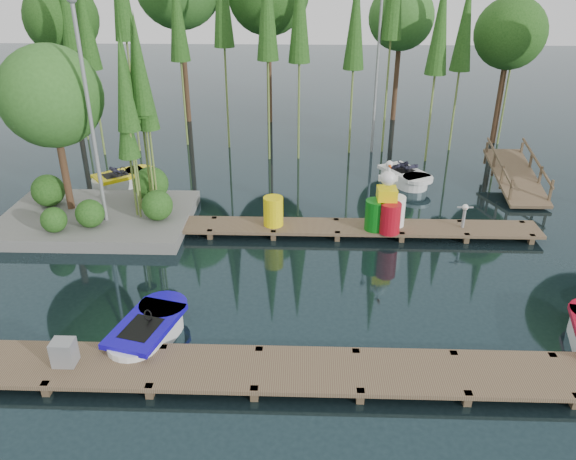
{
  "coord_description": "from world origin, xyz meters",
  "views": [
    {
      "loc": [
        0.97,
        -13.86,
        8.18
      ],
      "look_at": [
        0.5,
        0.5,
        1.1
      ],
      "focal_mm": 35.0,
      "sensor_mm": 36.0,
      "label": 1
    }
  ],
  "objects_px": {
    "utility_cabinet": "(64,352)",
    "island": "(77,129)",
    "boat_yellow_far": "(122,180)",
    "yellow_barrel": "(273,211)",
    "boat_blue": "(148,332)",
    "drum_cluster": "(387,209)"
  },
  "relations": [
    {
      "from": "utility_cabinet",
      "to": "island",
      "type": "bearing_deg",
      "value": 105.79
    },
    {
      "from": "drum_cluster",
      "to": "island",
      "type": "bearing_deg",
      "value": 174.49
    },
    {
      "from": "utility_cabinet",
      "to": "drum_cluster",
      "type": "height_order",
      "value": "drum_cluster"
    },
    {
      "from": "island",
      "to": "drum_cluster",
      "type": "xyz_separation_m",
      "value": [
        9.85,
        -0.95,
        -2.22
      ]
    },
    {
      "from": "boat_yellow_far",
      "to": "yellow_barrel",
      "type": "distance_m",
      "value": 7.33
    },
    {
      "from": "boat_blue",
      "to": "yellow_barrel",
      "type": "distance_m",
      "value": 6.37
    },
    {
      "from": "island",
      "to": "drum_cluster",
      "type": "bearing_deg",
      "value": -5.51
    },
    {
      "from": "boat_yellow_far",
      "to": "drum_cluster",
      "type": "height_order",
      "value": "drum_cluster"
    },
    {
      "from": "island",
      "to": "yellow_barrel",
      "type": "bearing_deg",
      "value": -7.2
    },
    {
      "from": "boat_blue",
      "to": "boat_yellow_far",
      "type": "xyz_separation_m",
      "value": [
        -3.55,
        9.72,
        0.01
      ]
    },
    {
      "from": "boat_blue",
      "to": "drum_cluster",
      "type": "distance_m",
      "value": 8.41
    },
    {
      "from": "island",
      "to": "boat_blue",
      "type": "bearing_deg",
      "value": -60.99
    },
    {
      "from": "boat_blue",
      "to": "yellow_barrel",
      "type": "relative_size",
      "value": 2.93
    },
    {
      "from": "drum_cluster",
      "to": "boat_yellow_far",
      "type": "bearing_deg",
      "value": 157.24
    },
    {
      "from": "boat_yellow_far",
      "to": "drum_cluster",
      "type": "distance_m",
      "value": 10.6
    },
    {
      "from": "utility_cabinet",
      "to": "boat_yellow_far",
      "type": "bearing_deg",
      "value": 100.9
    },
    {
      "from": "boat_yellow_far",
      "to": "utility_cabinet",
      "type": "distance_m",
      "value": 11.14
    },
    {
      "from": "island",
      "to": "yellow_barrel",
      "type": "xyz_separation_m",
      "value": [
        6.26,
        -0.79,
        -2.41
      ]
    },
    {
      "from": "island",
      "to": "yellow_barrel",
      "type": "distance_m",
      "value": 6.75
    },
    {
      "from": "boat_yellow_far",
      "to": "drum_cluster",
      "type": "relative_size",
      "value": 1.17
    },
    {
      "from": "boat_yellow_far",
      "to": "utility_cabinet",
      "type": "relative_size",
      "value": 4.58
    },
    {
      "from": "island",
      "to": "yellow_barrel",
      "type": "relative_size",
      "value": 7.07
    }
  ]
}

